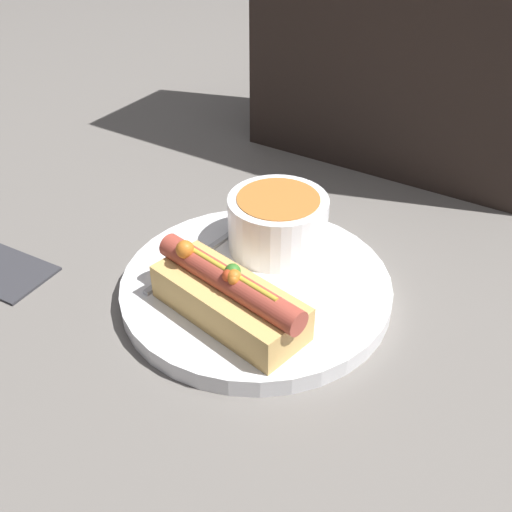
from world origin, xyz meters
TOP-DOWN VIEW (x-y plane):
  - ground_plane at (0.00, 0.00)m, footprint 4.00×4.00m
  - dinner_plate at (0.00, 0.00)m, footprint 0.27×0.27m
  - hot_dog at (0.01, -0.06)m, footprint 0.16×0.09m
  - soup_bowl at (-0.01, 0.06)m, footprint 0.10×0.10m
  - spoon at (-0.06, 0.06)m, footprint 0.03×0.18m

SIDE VIEW (x-z plane):
  - ground_plane at x=0.00m, z-range 0.00..0.00m
  - dinner_plate at x=0.00m, z-range 0.00..0.02m
  - spoon at x=-0.06m, z-range 0.02..0.03m
  - hot_dog at x=0.01m, z-range 0.01..0.07m
  - soup_bowl at x=-0.01m, z-range 0.02..0.08m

